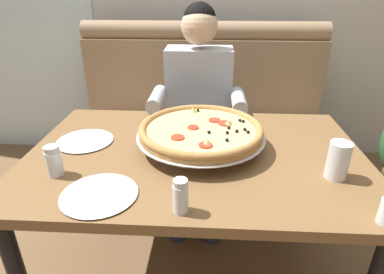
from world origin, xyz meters
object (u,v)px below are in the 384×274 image
at_px(dining_table, 195,169).
at_px(plate_near_left, 99,193).
at_px(shaker_parmesan, 181,198).
at_px(shaker_pepper_flakes, 54,163).
at_px(diner_main, 198,104).
at_px(pizza, 201,131).
at_px(plate_near_right, 85,139).
at_px(booth_bench, 201,132).
at_px(drinking_glass, 338,162).

height_order(dining_table, plate_near_left, plate_near_left).
distance_m(shaker_parmesan, shaker_pepper_flakes, 0.51).
bearing_deg(diner_main, pizza, -86.68).
bearing_deg(plate_near_right, booth_bench, 60.23).
distance_m(booth_bench, shaker_pepper_flakes, 1.29).
bearing_deg(shaker_parmesan, shaker_pepper_flakes, 159.00).
distance_m(diner_main, pizza, 0.62).
xyz_separation_m(shaker_parmesan, shaker_pepper_flakes, (-0.47, 0.18, 0.00)).
bearing_deg(dining_table, shaker_pepper_flakes, -157.93).
relative_size(booth_bench, pizza, 3.22).
bearing_deg(plate_near_left, dining_table, 46.84).
relative_size(shaker_parmesan, plate_near_right, 0.46).
height_order(shaker_pepper_flakes, plate_near_right, shaker_pepper_flakes).
height_order(dining_table, plate_near_right, plate_near_right).
bearing_deg(pizza, booth_bench, 91.34).
height_order(shaker_parmesan, plate_near_left, shaker_parmesan).
distance_m(diner_main, plate_near_left, 1.02).
bearing_deg(dining_table, booth_bench, 90.00).
height_order(dining_table, diner_main, diner_main).
height_order(pizza, shaker_parmesan, shaker_parmesan).
xyz_separation_m(diner_main, plate_near_right, (-0.47, -0.59, 0.04)).
relative_size(booth_bench, diner_main, 1.35).
height_order(plate_near_left, drinking_glass, drinking_glass).
xyz_separation_m(diner_main, plate_near_left, (-0.29, -0.98, 0.04)).
bearing_deg(drinking_glass, shaker_pepper_flakes, -177.68).
bearing_deg(diner_main, drinking_glass, -57.30).
bearing_deg(drinking_glass, pizza, 156.90).
distance_m(dining_table, plate_near_left, 0.45).
distance_m(booth_bench, drinking_glass, 1.26).
xyz_separation_m(dining_table, diner_main, (-0.01, 0.66, 0.06)).
bearing_deg(diner_main, shaker_pepper_flakes, -119.36).
bearing_deg(dining_table, shaker_parmesan, -93.86).
bearing_deg(plate_near_left, drinking_glass, 11.13).
height_order(plate_near_right, drinking_glass, drinking_glass).
bearing_deg(shaker_pepper_flakes, dining_table, 22.07).
bearing_deg(pizza, drinking_glass, -23.10).
xyz_separation_m(booth_bench, diner_main, (-0.01, -0.27, 0.31)).
distance_m(booth_bench, dining_table, 0.96).
bearing_deg(plate_near_right, plate_near_left, -64.01).
xyz_separation_m(shaker_parmesan, plate_near_left, (-0.27, 0.06, -0.04)).
relative_size(diner_main, drinking_glass, 9.28).
xyz_separation_m(booth_bench, plate_near_right, (-0.49, -0.86, 0.35)).
bearing_deg(shaker_pepper_flakes, plate_near_left, -31.00).
bearing_deg(diner_main, plate_near_right, -128.83).
distance_m(booth_bench, plate_near_left, 1.33).
xyz_separation_m(shaker_parmesan, plate_near_right, (-0.46, 0.45, -0.04)).
bearing_deg(plate_near_left, plate_near_right, 115.99).
bearing_deg(shaker_parmesan, booth_bench, 88.87).
height_order(shaker_parmesan, plate_near_right, shaker_parmesan).
height_order(pizza, plate_near_right, pizza).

